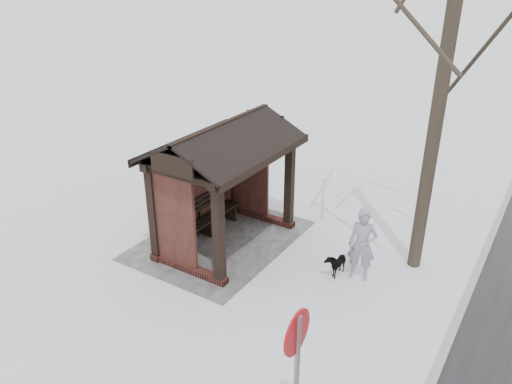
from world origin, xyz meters
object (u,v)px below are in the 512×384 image
pedestrian (362,245)px  road_sign (296,357)px  dog (336,263)px  bus_shelter (219,159)px

pedestrian → road_sign: bearing=-92.9°
dog → road_sign: bearing=-70.9°
bus_shelter → dog: (-0.20, 2.99, -1.89)m
pedestrian → road_sign: (4.59, 0.83, 0.94)m
bus_shelter → pedestrian: bearing=95.6°
pedestrian → road_sign: size_ratio=0.67×
bus_shelter → dog: bearing=93.8°
dog → road_sign: 4.88m
pedestrian → dog: size_ratio=2.50×
bus_shelter → road_sign: 6.07m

